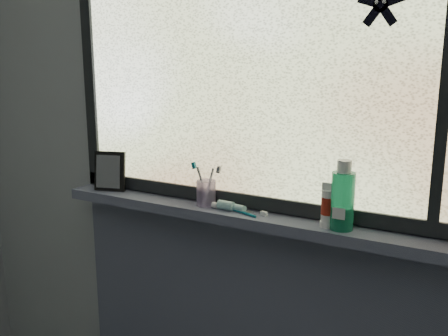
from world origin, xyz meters
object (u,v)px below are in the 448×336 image
at_px(toothbrush_cup, 206,193).
at_px(mouthwash_bottle, 343,195).
at_px(cream_tube, 328,204).
at_px(vanity_mirror, 110,171).

height_order(toothbrush_cup, mouthwash_bottle, mouthwash_bottle).
relative_size(mouthwash_bottle, cream_tube, 1.77).
xyz_separation_m(mouthwash_bottle, cream_tube, (-0.05, -0.00, -0.03)).
bearing_deg(cream_tube, mouthwash_bottle, 2.86).
distance_m(vanity_mirror, toothbrush_cup, 0.46).
distance_m(vanity_mirror, mouthwash_bottle, 0.98).
relative_size(toothbrush_cup, cream_tube, 0.90).
distance_m(toothbrush_cup, cream_tube, 0.48).
bearing_deg(mouthwash_bottle, vanity_mirror, 179.49).
height_order(vanity_mirror, cream_tube, vanity_mirror).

